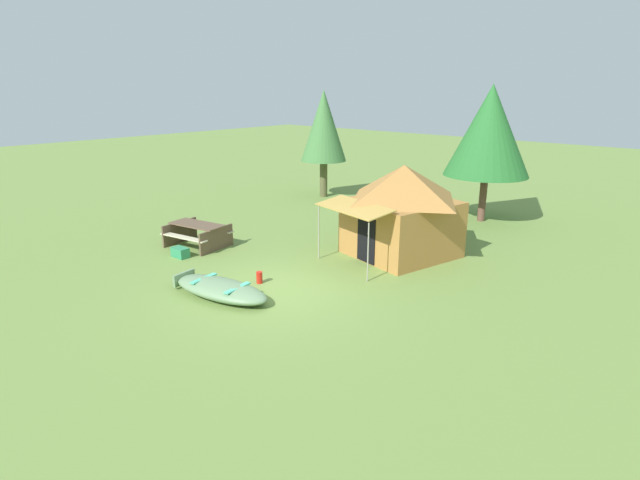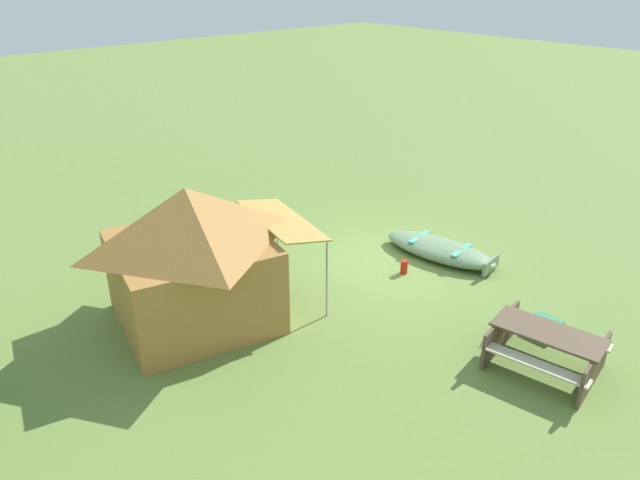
{
  "view_description": "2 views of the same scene",
  "coord_description": "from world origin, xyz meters",
  "px_view_note": "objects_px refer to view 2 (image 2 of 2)",
  "views": [
    {
      "loc": [
        8.74,
        -8.11,
        4.97
      ],
      "look_at": [
        0.05,
        1.58,
        0.97
      ],
      "focal_mm": 28.31,
      "sensor_mm": 36.0,
      "label": 1
    },
    {
      "loc": [
        -8.3,
        9.33,
        6.46
      ],
      "look_at": [
        0.52,
        1.47,
        0.86
      ],
      "focal_mm": 33.71,
      "sensor_mm": 36.0,
      "label": 2
    }
  ],
  "objects_px": {
    "picnic_table": "(546,345)",
    "canvas_cabin_tent": "(191,254)",
    "fuel_can": "(404,267)",
    "cooler_box": "(546,326)",
    "beached_rowboat": "(440,249)"
  },
  "relations": [
    {
      "from": "fuel_can",
      "to": "cooler_box",
      "type": "bearing_deg",
      "value": -176.52
    },
    {
      "from": "beached_rowboat",
      "to": "canvas_cabin_tent",
      "type": "relative_size",
      "value": 0.68
    },
    {
      "from": "beached_rowboat",
      "to": "canvas_cabin_tent",
      "type": "bearing_deg",
      "value": 75.37
    },
    {
      "from": "fuel_can",
      "to": "canvas_cabin_tent",
      "type": "bearing_deg",
      "value": 72.09
    },
    {
      "from": "canvas_cabin_tent",
      "to": "cooler_box",
      "type": "height_order",
      "value": "canvas_cabin_tent"
    },
    {
      "from": "canvas_cabin_tent",
      "to": "picnic_table",
      "type": "height_order",
      "value": "canvas_cabin_tent"
    },
    {
      "from": "canvas_cabin_tent",
      "to": "fuel_can",
      "type": "relative_size",
      "value": 13.92
    },
    {
      "from": "picnic_table",
      "to": "fuel_can",
      "type": "bearing_deg",
      "value": -11.83
    },
    {
      "from": "beached_rowboat",
      "to": "fuel_can",
      "type": "distance_m",
      "value": 1.24
    },
    {
      "from": "picnic_table",
      "to": "fuel_can",
      "type": "distance_m",
      "value": 3.97
    },
    {
      "from": "picnic_table",
      "to": "canvas_cabin_tent",
      "type": "bearing_deg",
      "value": 34.47
    },
    {
      "from": "beached_rowboat",
      "to": "cooler_box",
      "type": "bearing_deg",
      "value": 162.69
    },
    {
      "from": "beached_rowboat",
      "to": "picnic_table",
      "type": "bearing_deg",
      "value": 151.9
    },
    {
      "from": "picnic_table",
      "to": "fuel_can",
      "type": "xyz_separation_m",
      "value": [
        3.87,
        -0.81,
        -0.31
      ]
    },
    {
      "from": "cooler_box",
      "to": "fuel_can",
      "type": "distance_m",
      "value": 3.35
    }
  ]
}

